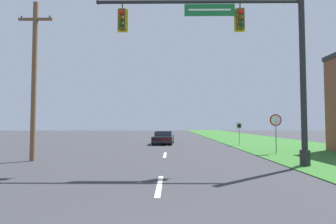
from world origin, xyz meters
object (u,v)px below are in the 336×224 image
Objects in this scene: route_sign_post at (239,128)px; utility_pole_near at (34,78)px; stop_sign at (276,125)px; signal_mast at (252,53)px; car_ahead at (164,138)px.

route_sign_post is 0.24× the size of utility_pole_near.
utility_pole_near reaches higher than stop_sign.
stop_sign is 6.70m from route_sign_post.
signal_mast is at bearing -101.64° from route_sign_post.
signal_mast is at bearing -8.41° from utility_pole_near.
signal_mast is 4.80× the size of route_sign_post.
car_ahead is 1.78× the size of stop_sign.
route_sign_post is at bearing 78.36° from signal_mast.
utility_pole_near is at bearing -166.64° from stop_sign.
route_sign_post is (-0.60, 6.66, -0.34)m from stop_sign.
route_sign_post is (6.82, -1.92, 0.92)m from car_ahead.
stop_sign is (2.98, 4.91, -3.32)m from signal_mast.
signal_mast is at bearing -121.26° from stop_sign.
utility_pole_near is (-6.47, -11.88, 3.73)m from car_ahead.
utility_pole_near is (-13.88, -3.30, 2.47)m from stop_sign.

